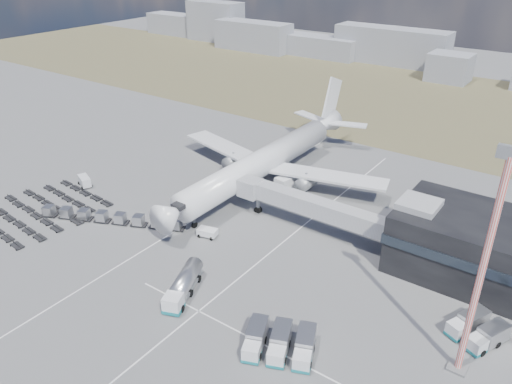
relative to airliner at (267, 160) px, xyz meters
The scene contains 16 objects.
ground 32.81m from the airliner, 90.00° to the right, with size 420.00×420.00×0.00m, color #565659.
grass_strip 77.80m from the airliner, 90.00° to the left, with size 420.00×90.00×0.01m, color #4D492E.
lane_markings 31.41m from the airliner, 71.60° to the right, with size 47.12×110.00×0.01m.
terminal 48.51m from the airliner, ahead, with size 30.40×16.40×11.00m.
jet_bridge 19.89m from the airliner, 36.93° to the right, with size 30.30×3.80×7.05m.
airliner is the anchor object (origin of this frame).
skyline 120.07m from the airliner, 99.61° to the left, with size 315.36×27.18×19.05m.
fuel_tanker 40.69m from the airliner, 73.26° to the right, with size 6.32×10.69×3.38m.
pushback_tug 25.11m from the airliner, 80.68° to the right, with size 3.46×1.94×1.54m, color silver.
utility_van 39.27m from the airliner, 141.71° to the right, with size 4.04×1.83×2.18m, color silver.
catering_truck 6.97m from the airliner, ahead, with size 3.82×7.26×3.18m.
service_trucks_near 49.99m from the airliner, 53.55° to the right, with size 10.51×9.35×2.64m.
service_trucks_far 54.79m from the airliner, 24.76° to the right, with size 7.52×8.04×2.58m.
uld_row 34.31m from the airliner, 113.77° to the right, with size 26.77×13.29×1.93m.
baggage_dollies 46.64m from the airliner, 128.43° to the right, with size 22.71×21.95×0.65m.
floodlight_mast 58.25m from the airliner, 31.15° to the right, with size 2.76×2.28×29.59m.
Camera 1 is at (55.04, -48.51, 47.68)m, focal length 35.00 mm.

